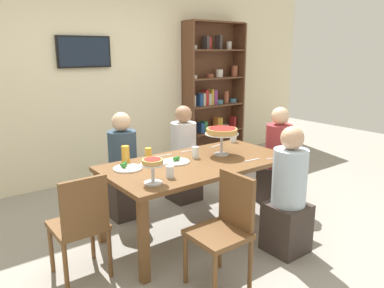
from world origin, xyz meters
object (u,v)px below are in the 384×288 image
at_px(diner_near_right, 288,200).
at_px(diner_far_left, 124,173).
at_px(bookshelf, 213,93).
at_px(diner_head_east, 277,163).
at_px(deep_dish_pizza_stand, 222,133).
at_px(chair_near_left, 225,225).
at_px(salad_plate_far_diner, 176,161).
at_px(beer_glass_amber_tall, 148,156).
at_px(cutlery_spare_fork, 252,160).
at_px(cutlery_knife_near, 164,155).
at_px(water_glass_clear_far, 233,138).
at_px(personal_pizza_stand, 153,166).
at_px(water_glass_clear_spare, 195,152).
at_px(cutlery_fork_near, 215,146).
at_px(chair_head_west, 81,222).
at_px(dining_table, 198,170).
at_px(diner_far_right, 184,160).
at_px(television, 84,52).
at_px(salad_plate_near_diner, 127,168).
at_px(beer_glass_amber_short, 126,154).
at_px(water_glass_clear_near, 170,172).
at_px(cutlery_fork_far, 189,151).
at_px(cutlery_knife_far, 275,158).

bearing_deg(diner_near_right, diner_far_left, 27.98).
bearing_deg(bookshelf, diner_head_east, -108.77).
bearing_deg(deep_dish_pizza_stand, chair_near_left, -129.56).
height_order(salad_plate_far_diner, beer_glass_amber_tall, beer_glass_amber_tall).
bearing_deg(deep_dish_pizza_stand, cutlery_spare_fork, -72.48).
bearing_deg(cutlery_knife_near, bookshelf, -136.16).
bearing_deg(cutlery_spare_fork, water_glass_clear_far, 64.46).
bearing_deg(diner_head_east, bookshelf, -108.77).
xyz_separation_m(chair_near_left, personal_pizza_stand, (-0.32, 0.51, 0.40)).
relative_size(water_glass_clear_spare, cutlery_fork_near, 0.63).
height_order(chair_head_west, deep_dish_pizza_stand, deep_dish_pizza_stand).
bearing_deg(dining_table, diner_near_right, -60.82).
xyz_separation_m(diner_far_right, personal_pizza_stand, (-1.05, -1.05, 0.40)).
bearing_deg(chair_head_west, television, 66.05).
height_order(bookshelf, cutlery_knife_near, bookshelf).
height_order(diner_head_east, salad_plate_near_diner, diner_head_east).
relative_size(beer_glass_amber_short, water_glass_clear_spare, 1.44).
distance_m(bookshelf, diner_near_right, 3.18).
bearing_deg(water_glass_clear_near, cutlery_fork_far, 42.97).
bearing_deg(bookshelf, diner_far_right, -140.21).
height_order(chair_head_west, water_glass_clear_spare, chair_head_west).
bearing_deg(salad_plate_near_diner, dining_table, -16.57).
xyz_separation_m(television, salad_plate_far_diner, (0.04, -2.01, -1.00)).
relative_size(chair_head_west, water_glass_clear_spare, 7.72).
height_order(bookshelf, water_glass_clear_spare, bookshelf).
distance_m(salad_plate_near_diner, water_glass_clear_near, 0.46).
height_order(salad_plate_far_diner, water_glass_clear_far, water_glass_clear_far).
distance_m(diner_head_east, salad_plate_near_diner, 1.88).
distance_m(diner_far_right, cutlery_knife_far, 1.21).
distance_m(diner_near_right, chair_head_west, 1.76).
bearing_deg(cutlery_knife_far, cutlery_knife_near, 156.58).
distance_m(chair_near_left, cutlery_spare_fork, 0.96).
xyz_separation_m(chair_near_left, deep_dish_pizza_stand, (0.68, 0.82, 0.48)).
distance_m(television, water_glass_clear_spare, 2.23).
xyz_separation_m(deep_dish_pizza_stand, cutlery_knife_far, (0.33, -0.42, -0.23)).
bearing_deg(bookshelf, cutlery_knife_far, -116.79).
relative_size(dining_table, personal_pizza_stand, 8.82).
bearing_deg(water_glass_clear_near, diner_far_right, 49.45).
bearing_deg(cutlery_spare_fork, beer_glass_amber_short, 150.27).
distance_m(television, chair_near_left, 3.15).
bearing_deg(water_glass_clear_spare, cutlery_spare_fork, -45.84).
xyz_separation_m(diner_head_east, cutlery_fork_near, (-0.69, 0.31, 0.25)).
bearing_deg(deep_dish_pizza_stand, beer_glass_amber_tall, 168.10).
relative_size(diner_near_right, cutlery_spare_fork, 6.39).
relative_size(diner_head_east, personal_pizza_stand, 5.62).
xyz_separation_m(diner_far_left, water_glass_clear_spare, (0.45, -0.68, 0.30)).
relative_size(television, salad_plate_near_diner, 2.73).
distance_m(diner_far_left, salad_plate_near_diner, 0.70).
distance_m(deep_dish_pizza_stand, water_glass_clear_far, 0.59).
distance_m(salad_plate_far_diner, cutlery_fork_far, 0.42).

